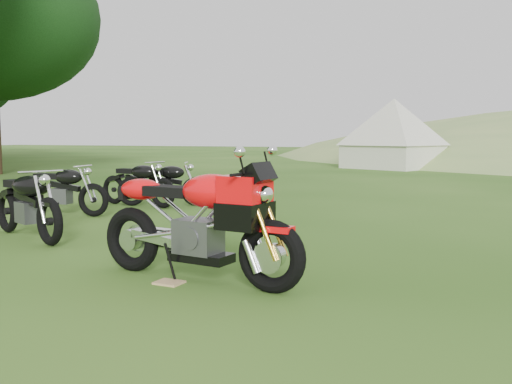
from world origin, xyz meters
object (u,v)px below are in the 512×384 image
at_px(plywood_board, 169,283).
at_px(vintage_moto_a, 26,202).
at_px(vintage_moto_d, 60,189).
at_px(vintage_moto_c, 163,183).
at_px(sport_motorcycle, 196,213).
at_px(vintage_moto_b, 137,182).
at_px(tent_left, 393,135).

relative_size(plywood_board, vintage_moto_a, 0.13).
relative_size(plywood_board, vintage_moto_d, 0.14).
bearing_deg(vintage_moto_c, vintage_moto_d, -139.87).
bearing_deg(sport_motorcycle, vintage_moto_b, 137.33).
bearing_deg(tent_left, vintage_moto_d, -76.71).
relative_size(plywood_board, vintage_moto_c, 0.14).
bearing_deg(vintage_moto_b, sport_motorcycle, -41.10).
xyz_separation_m(vintage_moto_d, tent_left, (3.38, 16.73, 0.93)).
height_order(sport_motorcycle, tent_left, tent_left).
height_order(sport_motorcycle, vintage_moto_a, sport_motorcycle).
bearing_deg(sport_motorcycle, plywood_board, -126.87).
xyz_separation_m(sport_motorcycle, vintage_moto_a, (-3.16, 1.15, -0.15)).
xyz_separation_m(vintage_moto_b, tent_left, (2.85, 15.13, 0.93)).
xyz_separation_m(vintage_moto_a, tent_left, (2.26, 18.72, 0.90)).
relative_size(vintage_moto_a, vintage_moto_c, 1.09).
height_order(vintage_moto_a, vintage_moto_c, vintage_moto_a).
bearing_deg(sport_motorcycle, tent_left, 101.60).
bearing_deg(vintage_moto_c, tent_left, 59.17).
bearing_deg(sport_motorcycle, vintage_moto_a, 168.96).
distance_m(vintage_moto_a, vintage_moto_c, 3.83).
bearing_deg(vintage_moto_b, vintage_moto_a, -70.07).
distance_m(vintage_moto_c, tent_left, 15.12).
height_order(vintage_moto_b, vintage_moto_c, vintage_moto_b).
xyz_separation_m(sport_motorcycle, vintage_moto_d, (-4.28, 3.14, -0.18)).
xyz_separation_m(vintage_moto_c, vintage_moto_d, (-0.98, -1.83, 0.01)).
relative_size(sport_motorcycle, vintage_moto_a, 1.13).
distance_m(vintage_moto_b, tent_left, 15.42).
relative_size(vintage_moto_c, vintage_moto_d, 0.98).
bearing_deg(vintage_moto_a, tent_left, 107.57).
distance_m(sport_motorcycle, plywood_board, 0.70).
distance_m(plywood_board, vintage_moto_a, 3.29).
bearing_deg(vintage_moto_d, vintage_moto_b, 66.54).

